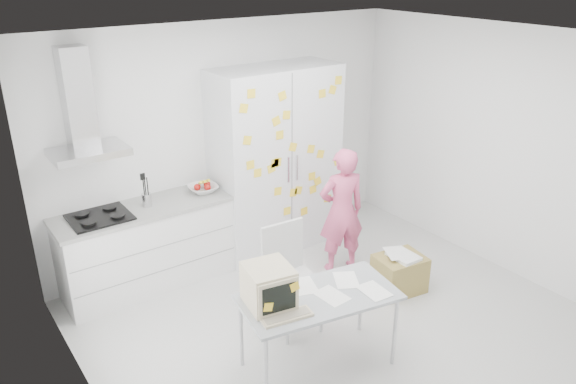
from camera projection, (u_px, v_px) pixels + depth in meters
floor at (334, 322)px, 5.53m from camera, size 4.50×4.00×0.02m
walls at (292, 172)px, 5.55m from camera, size 4.52×4.01×2.70m
ceiling at (345, 40)px, 4.48m from camera, size 4.50×4.00×0.02m
counter_run at (147, 245)px, 5.98m from camera, size 1.84×0.63×1.28m
range_hood at (81, 113)px, 5.27m from camera, size 0.70×0.48×1.01m
tall_cabinet at (276, 160)px, 6.60m from camera, size 1.50×0.68×2.20m
person at (342, 211)px, 6.18m from camera, size 0.61×0.48×1.45m
desk at (288, 292)px, 4.57m from camera, size 1.41×0.88×1.05m
chair at (289, 271)px, 5.28m from camera, size 0.50×0.50×1.04m
cardboard_box at (399, 273)px, 5.97m from camera, size 0.55×0.47×0.44m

